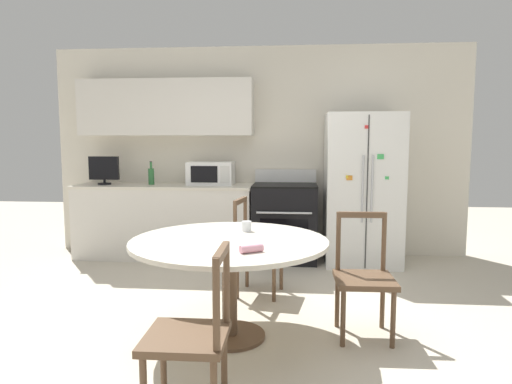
# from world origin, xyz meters

# --- Properties ---
(ground_plane) EXTENTS (14.00, 14.00, 0.00)m
(ground_plane) POSITION_xyz_m (0.00, 0.00, 0.00)
(ground_plane) COLOR beige
(back_wall) EXTENTS (5.20, 0.44, 2.60)m
(back_wall) POSITION_xyz_m (-0.30, 2.59, 1.45)
(back_wall) COLOR silver
(back_wall) RESTS_ON ground_plane
(kitchen_counter) EXTENTS (2.18, 0.64, 0.90)m
(kitchen_counter) POSITION_xyz_m (-1.12, 2.29, 0.45)
(kitchen_counter) COLOR silver
(kitchen_counter) RESTS_ON ground_plane
(refrigerator) EXTENTS (0.85, 0.76, 1.75)m
(refrigerator) POSITION_xyz_m (1.25, 2.21, 0.87)
(refrigerator) COLOR white
(refrigerator) RESTS_ON ground_plane
(oven_range) EXTENTS (0.76, 0.68, 1.08)m
(oven_range) POSITION_xyz_m (0.35, 2.26, 0.47)
(oven_range) COLOR black
(oven_range) RESTS_ON ground_plane
(microwave) EXTENTS (0.55, 0.36, 0.28)m
(microwave) POSITION_xyz_m (-0.56, 2.35, 1.04)
(microwave) COLOR white
(microwave) RESTS_ON kitchen_counter
(countertop_tv) EXTENTS (0.37, 0.16, 0.35)m
(countertop_tv) POSITION_xyz_m (-1.87, 2.25, 1.08)
(countertop_tv) COLOR black
(countertop_tv) RESTS_ON kitchen_counter
(counter_bottle) EXTENTS (0.07, 0.07, 0.29)m
(counter_bottle) POSITION_xyz_m (-1.29, 2.29, 1.01)
(counter_bottle) COLOR #2D6B38
(counter_bottle) RESTS_ON kitchen_counter
(dining_table) EXTENTS (1.42, 1.42, 0.73)m
(dining_table) POSITION_xyz_m (0.01, 0.03, 0.62)
(dining_table) COLOR beige
(dining_table) RESTS_ON ground_plane
(dining_chair_near) EXTENTS (0.43, 0.43, 0.90)m
(dining_chair_near) POSITION_xyz_m (-0.05, -0.95, 0.43)
(dining_chair_near) COLOR brown
(dining_chair_near) RESTS_ON ground_plane
(dining_chair_right) EXTENTS (0.43, 0.43, 0.90)m
(dining_chair_right) POSITION_xyz_m (0.99, 0.15, 0.43)
(dining_chair_right) COLOR brown
(dining_chair_right) RESTS_ON ground_plane
(dining_chair_far) EXTENTS (0.48, 0.48, 0.90)m
(dining_chair_far) POSITION_xyz_m (0.12, 1.00, 0.43)
(dining_chair_far) COLOR brown
(dining_chair_far) RESTS_ON ground_plane
(candle_glass) EXTENTS (0.08, 0.08, 0.08)m
(candle_glass) POSITION_xyz_m (0.10, 0.34, 0.77)
(candle_glass) COLOR silver
(candle_glass) RESTS_ON dining_table
(folded_napkin) EXTENTS (0.16, 0.12, 0.05)m
(folded_napkin) POSITION_xyz_m (0.20, -0.34, 0.76)
(folded_napkin) COLOR pink
(folded_napkin) RESTS_ON dining_table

